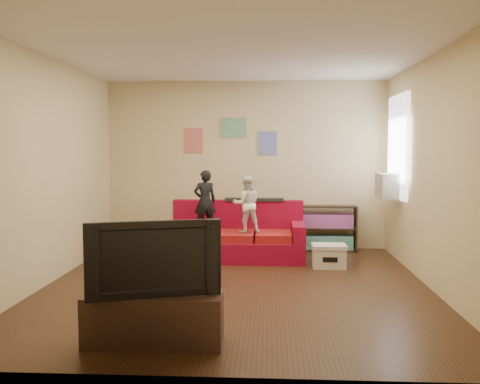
# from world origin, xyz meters

# --- Properties ---
(room_shell) EXTENTS (4.52, 5.02, 2.72)m
(room_shell) POSITION_xyz_m (0.00, 0.00, 1.35)
(room_shell) COLOR #3E2615
(room_shell) RESTS_ON ground
(sofa) EXTENTS (1.97, 0.91, 0.87)m
(sofa) POSITION_xyz_m (-0.09, 1.62, 0.29)
(sofa) COLOR maroon
(sofa) RESTS_ON ground
(child_a) EXTENTS (0.38, 0.32, 0.90)m
(child_a) POSITION_xyz_m (-0.54, 1.45, 0.86)
(child_a) COLOR black
(child_a) RESTS_ON sofa
(child_b) EXTENTS (0.46, 0.39, 0.82)m
(child_b) POSITION_xyz_m (0.06, 1.45, 0.82)
(child_b) COLOR white
(child_b) RESTS_ON sofa
(coffee_table) EXTENTS (0.90, 0.49, 0.40)m
(coffee_table) POSITION_xyz_m (-0.71, 0.04, 0.35)
(coffee_table) COLOR #B38642
(coffee_table) RESTS_ON ground
(remote) EXTENTS (0.19, 0.12, 0.02)m
(remote) POSITION_xyz_m (-0.96, -0.08, 0.41)
(remote) COLOR black
(remote) RESTS_ON coffee_table
(game_controller) EXTENTS (0.14, 0.06, 0.03)m
(game_controller) POSITION_xyz_m (-0.51, 0.09, 0.42)
(game_controller) COLOR silver
(game_controller) RESTS_ON coffee_table
(bookshelf) EXTENTS (0.89, 0.27, 0.71)m
(bookshelf) POSITION_xyz_m (1.31, 2.30, 0.32)
(bookshelf) COLOR #2E2116
(bookshelf) RESTS_ON ground
(window) EXTENTS (0.04, 1.08, 1.48)m
(window) POSITION_xyz_m (2.22, 1.65, 1.64)
(window) COLOR white
(window) RESTS_ON room_shell
(ac_unit) EXTENTS (0.28, 0.55, 0.35)m
(ac_unit) POSITION_xyz_m (2.10, 1.65, 1.08)
(ac_unit) COLOR #B7B2A3
(ac_unit) RESTS_ON window
(artwork_left) EXTENTS (0.30, 0.01, 0.40)m
(artwork_left) POSITION_xyz_m (-0.85, 2.48, 1.75)
(artwork_left) COLOR #D87266
(artwork_left) RESTS_ON room_shell
(artwork_center) EXTENTS (0.42, 0.01, 0.32)m
(artwork_center) POSITION_xyz_m (-0.20, 2.48, 1.95)
(artwork_center) COLOR #72B27F
(artwork_center) RESTS_ON room_shell
(artwork_right) EXTENTS (0.30, 0.01, 0.38)m
(artwork_right) POSITION_xyz_m (0.35, 2.48, 1.70)
(artwork_right) COLOR #727FCC
(artwork_right) RESTS_ON room_shell
(file_box) EXTENTS (0.46, 0.35, 0.32)m
(file_box) POSITION_xyz_m (1.20, 1.07, 0.16)
(file_box) COLOR silver
(file_box) RESTS_ON ground
(tv_stand) EXTENTS (1.14, 0.40, 0.42)m
(tv_stand) POSITION_xyz_m (-0.56, -1.90, 0.21)
(tv_stand) COLOR #402820
(tv_stand) RESTS_ON ground
(television) EXTENTS (1.07, 0.46, 0.62)m
(television) POSITION_xyz_m (-0.56, -1.90, 0.74)
(television) COLOR black
(television) RESTS_ON tv_stand
(tissue) EXTENTS (0.13, 0.13, 0.10)m
(tissue) POSITION_xyz_m (0.85, 1.37, 0.05)
(tissue) COLOR white
(tissue) RESTS_ON ground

